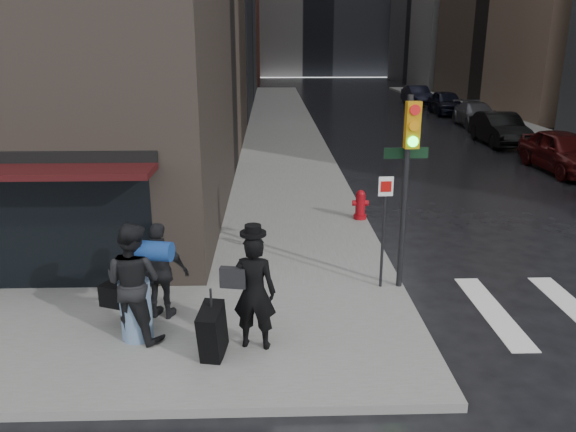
% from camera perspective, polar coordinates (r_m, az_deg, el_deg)
% --- Properties ---
extents(ground, '(140.00, 140.00, 0.00)m').
position_cam_1_polar(ground, '(9.82, 2.45, -12.58)').
color(ground, black).
rests_on(ground, ground).
extents(sidewalk_left, '(4.00, 50.00, 0.15)m').
position_cam_1_polar(sidewalk_left, '(35.81, -0.72, 9.67)').
color(sidewalk_left, slate).
rests_on(sidewalk_left, ground).
extents(sidewalk_right, '(3.00, 50.00, 0.15)m').
position_cam_1_polar(sidewalk_right, '(38.51, 20.08, 9.18)').
color(sidewalk_right, slate).
rests_on(sidewalk_right, ground).
extents(man_overcoat, '(1.25, 1.02, 2.11)m').
position_cam_1_polar(man_overcoat, '(8.92, -4.33, -8.32)').
color(man_overcoat, black).
rests_on(man_overcoat, ground).
extents(man_jeans, '(1.39, 1.16, 2.02)m').
position_cam_1_polar(man_jeans, '(9.51, -15.42, -6.44)').
color(man_jeans, black).
rests_on(man_jeans, ground).
extents(man_greycoat, '(1.11, 0.68, 1.76)m').
position_cam_1_polar(man_greycoat, '(10.15, -12.80, -5.48)').
color(man_greycoat, black).
rests_on(man_greycoat, ground).
extents(traffic_light, '(0.95, 0.45, 3.80)m').
position_cam_1_polar(traffic_light, '(10.83, 11.88, 4.78)').
color(traffic_light, black).
rests_on(traffic_light, ground).
extents(fire_hydrant, '(0.46, 0.36, 0.82)m').
position_cam_1_polar(fire_hydrant, '(15.68, 7.35, 1.02)').
color(fire_hydrant, maroon).
rests_on(fire_hydrant, ground).
extents(parked_car_1, '(1.98, 4.73, 1.60)m').
position_cam_1_polar(parked_car_1, '(24.27, 26.22, 5.90)').
color(parked_car_1, '#3B0C0B').
rests_on(parked_car_1, ground).
extents(parked_car_2, '(1.73, 4.70, 1.54)m').
position_cam_1_polar(parked_car_2, '(29.59, 20.70, 8.28)').
color(parked_car_2, black).
rests_on(parked_car_2, ground).
extents(parked_car_3, '(2.28, 4.95, 1.40)m').
position_cam_1_polar(parked_car_3, '(35.49, 18.56, 9.74)').
color(parked_car_3, '#48484D').
rests_on(parked_car_3, ground).
extents(parked_car_4, '(2.09, 4.72, 1.58)m').
position_cam_1_polar(parked_car_4, '(41.14, 15.77, 11.05)').
color(parked_car_4, black).
rests_on(parked_car_4, ground).
extents(parked_car_5, '(1.69, 4.47, 1.46)m').
position_cam_1_polar(parked_car_5, '(46.76, 12.99, 11.87)').
color(parked_car_5, black).
rests_on(parked_car_5, ground).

